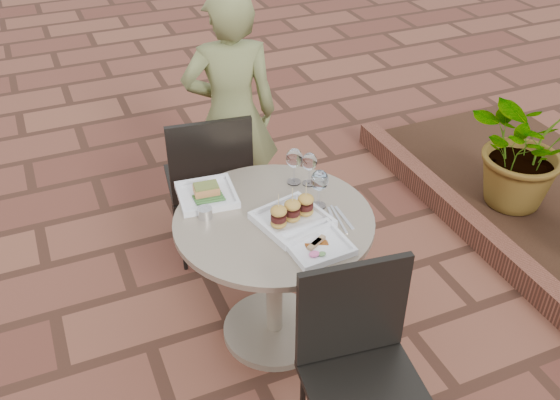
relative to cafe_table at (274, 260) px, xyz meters
name	(u,v)px	position (x,y,z in m)	size (l,w,h in m)	color
ground	(259,382)	(-0.19, -0.26, -0.48)	(60.00, 60.00, 0.00)	brown
cafe_table	(274,260)	(0.00, 0.00, 0.00)	(0.90, 0.90, 0.73)	gray
chair_far	(209,175)	(-0.08, 0.72, 0.07)	(0.49, 0.49, 0.93)	black
chair_near	(360,358)	(0.05, -0.72, 0.07)	(0.49, 0.49, 0.93)	black
diner	(232,116)	(0.15, 0.98, 0.25)	(0.54, 0.35, 1.48)	#656939
plate_salmon	(207,194)	(-0.23, 0.27, 0.27)	(0.29, 0.29, 0.07)	silver
plate_sliders	(292,215)	(0.06, -0.06, 0.29)	(0.34, 0.34, 0.18)	silver
plate_tuna	(317,244)	(0.09, -0.26, 0.26)	(0.27, 0.27, 0.03)	silver
wine_glass_right	(319,181)	(0.22, 0.01, 0.38)	(0.08, 0.08, 0.19)	white
wine_glass_mid	(294,159)	(0.20, 0.23, 0.38)	(0.08, 0.08, 0.19)	white
wine_glass_far	(309,162)	(0.26, 0.19, 0.37)	(0.07, 0.07, 0.17)	white
steel_ramekin	(205,213)	(-0.28, 0.13, 0.27)	(0.07, 0.07, 0.05)	silver
cutlery_set	(339,219)	(0.26, -0.12, 0.25)	(0.10, 0.21, 0.00)	silver
planter_curb	(495,247)	(1.41, 0.04, -0.41)	(0.12, 3.00, 0.15)	brown
potted_plant_a	(527,144)	(1.85, 0.41, -0.01)	(0.74, 0.64, 0.82)	#33662D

